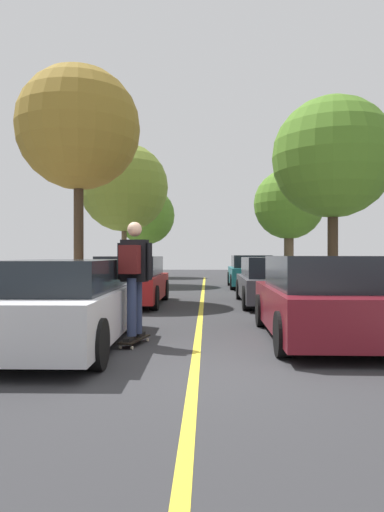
{
  "coord_description": "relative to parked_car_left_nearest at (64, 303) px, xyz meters",
  "views": [
    {
      "loc": [
        0.15,
        -5.85,
        1.41
      ],
      "look_at": [
        -0.3,
        8.03,
        1.39
      ],
      "focal_mm": 32.57,
      "sensor_mm": 36.0,
      "label": 1
    }
  ],
  "objects": [
    {
      "name": "skateboarder",
      "position": [
        1.05,
        0.15,
        0.48
      ],
      "size": [
        0.59,
        0.7,
        1.83
      ],
      "color": "black",
      "rests_on": "skateboard"
    },
    {
      "name": "parked_car_left_nearest",
      "position": [
        0.0,
        0.0,
        0.0
      ],
      "size": [
        1.9,
        4.34,
        1.34
      ],
      "color": "#B7B7BC",
      "rests_on": "ground"
    },
    {
      "name": "center_line",
      "position": [
        2.04,
        2.78,
        -0.67
      ],
      "size": [
        0.12,
        39.2,
        0.01
      ],
      "primitive_type": "cube",
      "color": "gold",
      "rests_on": "ground"
    },
    {
      "name": "parked_car_right_nearest",
      "position": [
        4.09,
        0.72,
        0.02
      ],
      "size": [
        1.89,
        4.2,
        1.4
      ],
      "color": "maroon",
      "rests_on": "ground"
    },
    {
      "name": "street_tree_right_near",
      "position": [
        5.85,
        13.7,
        2.99
      ],
      "size": [
        3.12,
        3.12,
        5.12
      ],
      "color": "brown",
      "rests_on": "sidewalk_right"
    },
    {
      "name": "street_tree_left_near",
      "position": [
        -1.76,
        14.92,
        3.97
      ],
      "size": [
        4.2,
        4.2,
        6.62
      ],
      "color": "brown",
      "rests_on": "sidewalk_left"
    },
    {
      "name": "ground",
      "position": [
        2.04,
        -1.22,
        -0.67
      ],
      "size": [
        80.0,
        80.0,
        0.0
      ],
      "primitive_type": "plane",
      "color": "#2D2D30"
    },
    {
      "name": "street_tree_left_nearest",
      "position": [
        -1.76,
        7.08,
        4.65
      ],
      "size": [
        3.79,
        3.79,
        7.09
      ],
      "color": "#3D2D1E",
      "rests_on": "sidewalk_left"
    },
    {
      "name": "parked_car_left_near",
      "position": [
        0.0,
        6.21,
        0.0
      ],
      "size": [
        1.93,
        4.17,
        1.38
      ],
      "color": "maroon",
      "rests_on": "ground"
    },
    {
      "name": "parked_car_right_near",
      "position": [
        4.09,
        6.35,
        0.01
      ],
      "size": [
        1.97,
        4.43,
        1.36
      ],
      "color": "#38383D",
      "rests_on": "ground"
    },
    {
      "name": "skateboard",
      "position": [
        1.06,
        0.18,
        -0.59
      ],
      "size": [
        0.4,
        0.87,
        0.1
      ],
      "color": "black",
      "rests_on": "ground"
    },
    {
      "name": "parked_car_right_far",
      "position": [
        4.09,
        13.23,
        0.02
      ],
      "size": [
        1.9,
        4.21,
        1.42
      ],
      "color": "#196066",
      "rests_on": "ground"
    },
    {
      "name": "street_tree_right_nearest",
      "position": [
        5.85,
        6.48,
        3.57
      ],
      "size": [
        3.51,
        3.51,
        5.87
      ],
      "color": "#3D2D1E",
      "rests_on": "sidewalk_right"
    },
    {
      "name": "street_tree_left_far",
      "position": [
        -1.76,
        22.72,
        3.31
      ],
      "size": [
        3.73,
        3.73,
        5.72
      ],
      "color": "brown",
      "rests_on": "sidewalk_left"
    }
  ]
}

